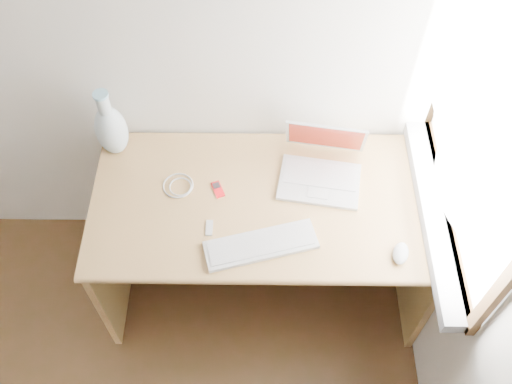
{
  "coord_description": "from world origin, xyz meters",
  "views": [
    {
      "loc": [
        1.01,
        0.08,
        2.67
      ],
      "look_at": [
        0.99,
        1.35,
        0.85
      ],
      "focal_mm": 40.0,
      "sensor_mm": 36.0,
      "label": 1
    }
  ],
  "objects_px": {
    "desk": "(265,212)",
    "external_keyboard": "(261,245)",
    "laptop": "(320,167)",
    "vase": "(111,129)"
  },
  "relations": [
    {
      "from": "external_keyboard",
      "to": "vase",
      "type": "height_order",
      "value": "vase"
    },
    {
      "from": "desk",
      "to": "external_keyboard",
      "type": "distance_m",
      "value": 0.38
    },
    {
      "from": "external_keyboard",
      "to": "vase",
      "type": "relative_size",
      "value": 1.32
    },
    {
      "from": "external_keyboard",
      "to": "vase",
      "type": "xyz_separation_m",
      "value": [
        -0.62,
        0.47,
        0.13
      ]
    },
    {
      "from": "laptop",
      "to": "external_keyboard",
      "type": "relative_size",
      "value": 0.8
    },
    {
      "from": "laptop",
      "to": "vase",
      "type": "bearing_deg",
      "value": -179.04
    },
    {
      "from": "desk",
      "to": "external_keyboard",
      "type": "xyz_separation_m",
      "value": [
        -0.02,
        -0.3,
        0.23
      ]
    },
    {
      "from": "desk",
      "to": "external_keyboard",
      "type": "bearing_deg",
      "value": -93.09
    },
    {
      "from": "laptop",
      "to": "external_keyboard",
      "type": "bearing_deg",
      "value": -115.54
    },
    {
      "from": "desk",
      "to": "laptop",
      "type": "relative_size",
      "value": 3.92
    }
  ]
}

